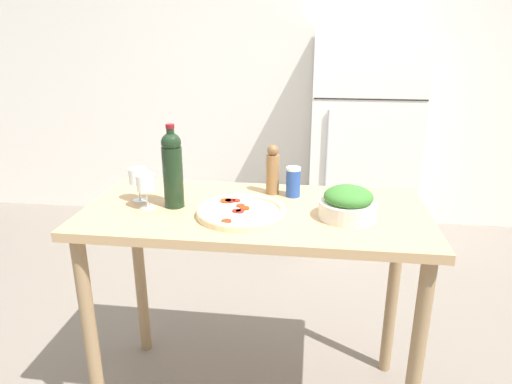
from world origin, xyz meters
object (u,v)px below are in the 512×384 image
wine_glass_far (138,177)px  pepper_mill (273,171)px  refrigerator (362,140)px  salt_canister (293,182)px  wine_glass_near (146,184)px  wine_bottle (173,168)px  homemade_pizza (241,212)px  salad_bowl (348,204)px

wine_glass_far → pepper_mill: bearing=16.9°
refrigerator → pepper_mill: bearing=-107.9°
refrigerator → salt_canister: 1.78m
wine_glass_far → salt_canister: 0.65m
wine_glass_near → pepper_mill: 0.54m
wine_bottle → salt_canister: 0.52m
wine_glass_near → homemade_pizza: wine_glass_near is taller
wine_bottle → pepper_mill: size_ratio=1.54×
refrigerator → wine_bottle: refrigerator is taller
wine_glass_near → pepper_mill: pepper_mill is taller
refrigerator → wine_glass_near: refrigerator is taller
refrigerator → salad_bowl: 1.95m
wine_glass_near → homemade_pizza: 0.40m
refrigerator → wine_bottle: 2.13m
wine_glass_far → refrigerator: bearing=59.5°
salt_canister → salad_bowl: bearing=-44.6°
wine_glass_near → salad_bowl: bearing=0.2°
salad_bowl → salt_canister: bearing=135.4°
wine_glass_near → homemade_pizza: (0.39, -0.03, -0.09)m
refrigerator → salt_canister: (-0.45, -1.72, 0.19)m
wine_glass_near → salt_canister: (0.57, 0.22, -0.04)m
refrigerator → salad_bowl: (-0.23, -1.93, 0.18)m
wine_glass_near → pepper_mill: bearing=26.9°
salad_bowl → wine_glass_far: bearing=174.9°
pepper_mill → salt_canister: bearing=-15.8°
salad_bowl → wine_bottle: bearing=177.1°
refrigerator → salt_canister: size_ratio=12.61×
wine_glass_far → pepper_mill: (0.55, 0.17, -0.00)m
wine_glass_near → salad_bowl: (0.79, 0.00, -0.05)m
pepper_mill → salad_bowl: (0.31, -0.24, -0.05)m
wine_glass_far → pepper_mill: pepper_mill is taller
salad_bowl → homemade_pizza: size_ratio=0.63×
wine_glass_near → homemade_pizza: bearing=-3.8°
refrigerator → wine_glass_far: (-1.09, -1.86, 0.23)m
refrigerator → wine_glass_far: size_ratio=11.58×
salt_canister → pepper_mill: bearing=164.2°
refrigerator → pepper_mill: size_ratio=7.50×
wine_glass_near → refrigerator: bearing=62.0°
wine_bottle → homemade_pizza: 0.33m
homemade_pizza → pepper_mill: bearing=70.5°
wine_glass_near → homemade_pizza: size_ratio=0.41×
wine_bottle → homemade_pizza: size_ratio=0.97×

